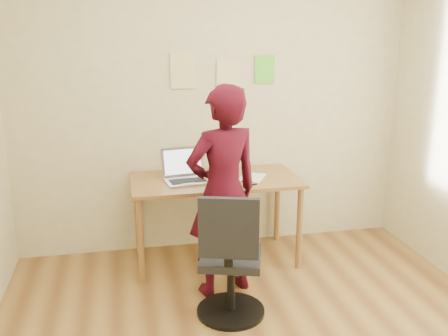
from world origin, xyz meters
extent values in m
cube|color=beige|center=(0.00, 1.77, 1.35)|extent=(3.50, 0.04, 2.70)
cube|color=#946233|center=(-0.06, 1.38, 0.72)|extent=(1.40, 0.70, 0.03)
cylinder|color=#946233|center=(-0.71, 1.08, 0.35)|extent=(0.05, 0.05, 0.71)
cylinder|color=#946233|center=(0.59, 1.08, 0.35)|extent=(0.05, 0.05, 0.71)
cylinder|color=#946233|center=(-0.71, 1.68, 0.35)|extent=(0.05, 0.05, 0.71)
cylinder|color=#946233|center=(0.59, 1.68, 0.35)|extent=(0.05, 0.05, 0.71)
cube|color=#AEAEB5|center=(-0.30, 1.32, 0.75)|extent=(0.39, 0.29, 0.02)
cube|color=black|center=(-0.30, 1.32, 0.76)|extent=(0.31, 0.17, 0.00)
cube|color=#AEAEB5|center=(-0.32, 1.48, 0.88)|extent=(0.36, 0.12, 0.24)
cube|color=white|center=(-0.32, 1.48, 0.88)|extent=(0.32, 0.10, 0.20)
cube|color=white|center=(0.25, 1.35, 0.74)|extent=(0.31, 0.34, 0.00)
cube|color=black|center=(0.19, 1.19, 0.74)|extent=(0.11, 0.15, 0.01)
cube|color=#3F4C59|center=(0.19, 1.19, 0.75)|extent=(0.09, 0.12, 0.00)
cube|color=#E9CF8B|center=(-0.26, 1.74, 1.61)|extent=(0.21, 0.00, 0.30)
cube|color=#E9CF8B|center=(0.13, 1.74, 1.55)|extent=(0.21, 0.00, 0.30)
cube|color=#60DD31|center=(0.46, 1.74, 1.61)|extent=(0.18, 0.00, 0.24)
cube|color=black|center=(-0.11, 0.52, 0.43)|extent=(0.51, 0.51, 0.06)
cube|color=black|center=(-0.17, 0.33, 0.72)|extent=(0.39, 0.16, 0.41)
cube|color=black|center=(-0.17, 0.34, 0.52)|extent=(0.06, 0.05, 0.11)
cylinder|color=black|center=(-0.11, 0.52, 0.20)|extent=(0.06, 0.06, 0.41)
cylinder|color=black|center=(-0.11, 0.52, 0.01)|extent=(0.48, 0.48, 0.03)
imported|color=#380713|center=(-0.10, 0.85, 0.79)|extent=(0.66, 0.52, 1.59)
camera|label=1|loc=(-0.81, -2.55, 1.95)|focal=40.00mm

